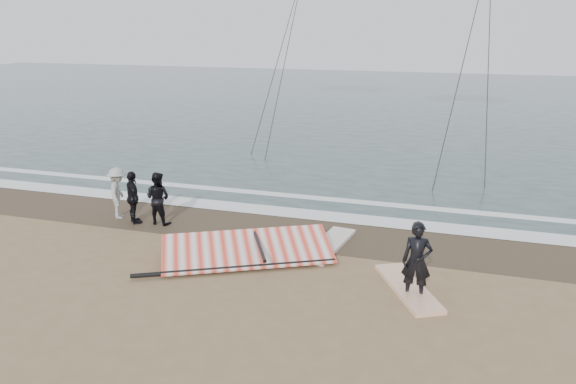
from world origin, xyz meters
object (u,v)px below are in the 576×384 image
Objects in this scene: board_white at (408,288)px; man_main at (417,261)px; sail_rig at (247,250)px; board_cream at (329,245)px.

man_main is at bearing -92.01° from board_white.
sail_rig is (-4.06, 0.62, 0.15)m from board_white.
board_cream reaches higher than board_white.
man_main is at bearing -12.87° from sail_rig.
man_main reaches higher than sail_rig.
board_white is at bearing 115.74° from man_main.
board_white is 2.97m from board_cream.
sail_rig is at bearing -136.41° from board_cream.
board_cream is 0.56× the size of sail_rig.
board_cream is at bearing 136.26° from man_main.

